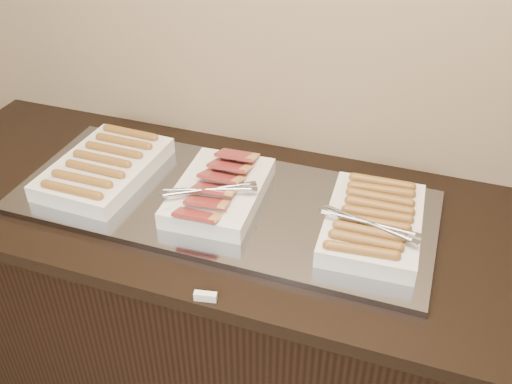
% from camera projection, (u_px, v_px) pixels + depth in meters
% --- Properties ---
extents(counter, '(2.06, 0.76, 0.90)m').
position_uv_depth(counter, '(232.00, 313.00, 1.90)').
color(counter, black).
rests_on(counter, ground).
extents(warming_tray, '(1.20, 0.50, 0.02)m').
position_uv_depth(warming_tray, '(223.00, 202.00, 1.64)').
color(warming_tray, gray).
rests_on(warming_tray, counter).
extents(dish_left, '(0.28, 0.41, 0.07)m').
position_uv_depth(dish_left, '(105.00, 167.00, 1.72)').
color(dish_left, white).
rests_on(dish_left, warming_tray).
extents(dish_center, '(0.27, 0.38, 0.09)m').
position_uv_depth(dish_center, '(219.00, 190.00, 1.62)').
color(dish_center, white).
rests_on(dish_center, warming_tray).
extents(dish_right, '(0.28, 0.38, 0.08)m').
position_uv_depth(dish_right, '(373.00, 222.00, 1.50)').
color(dish_right, white).
rests_on(dish_right, warming_tray).
extents(label_holder, '(0.06, 0.03, 0.02)m').
position_uv_depth(label_holder, '(205.00, 296.00, 1.34)').
color(label_holder, white).
rests_on(label_holder, counter).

